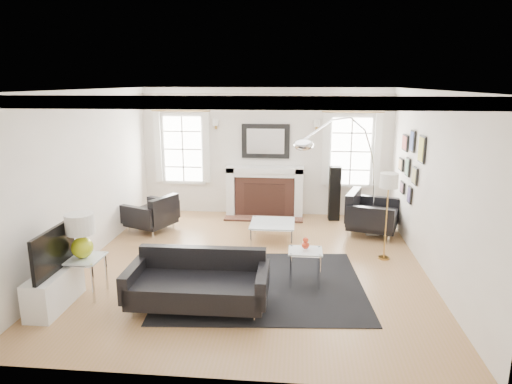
# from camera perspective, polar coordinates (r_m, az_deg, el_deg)

# --- Properties ---
(floor) EXTENTS (6.00, 6.00, 0.00)m
(floor) POSITION_cam_1_polar(r_m,az_deg,el_deg) (7.59, -0.52, -8.97)
(floor) COLOR #A07643
(floor) RESTS_ON ground
(back_wall) EXTENTS (5.50, 0.04, 2.80)m
(back_wall) POSITION_cam_1_polar(r_m,az_deg,el_deg) (10.11, 1.22, 5.00)
(back_wall) COLOR white
(back_wall) RESTS_ON floor
(front_wall) EXTENTS (5.50, 0.04, 2.80)m
(front_wall) POSITION_cam_1_polar(r_m,az_deg,el_deg) (4.32, -4.69, -7.03)
(front_wall) COLOR white
(front_wall) RESTS_ON floor
(left_wall) EXTENTS (0.04, 6.00, 2.80)m
(left_wall) POSITION_cam_1_polar(r_m,az_deg,el_deg) (7.94, -20.71, 1.71)
(left_wall) COLOR white
(left_wall) RESTS_ON floor
(right_wall) EXTENTS (0.04, 6.00, 2.80)m
(right_wall) POSITION_cam_1_polar(r_m,az_deg,el_deg) (7.42, 21.10, 0.89)
(right_wall) COLOR white
(right_wall) RESTS_ON floor
(ceiling) EXTENTS (5.50, 6.00, 0.02)m
(ceiling) POSITION_cam_1_polar(r_m,az_deg,el_deg) (7.01, -0.57, 12.66)
(ceiling) COLOR white
(ceiling) RESTS_ON back_wall
(crown_molding) EXTENTS (5.50, 6.00, 0.12)m
(crown_molding) POSITION_cam_1_polar(r_m,az_deg,el_deg) (7.01, -0.57, 12.17)
(crown_molding) COLOR white
(crown_molding) RESTS_ON back_wall
(fireplace) EXTENTS (1.70, 0.69, 1.11)m
(fireplace) POSITION_cam_1_polar(r_m,az_deg,el_deg) (10.07, 1.11, -0.01)
(fireplace) COLOR white
(fireplace) RESTS_ON floor
(mantel_mirror) EXTENTS (1.05, 0.07, 0.75)m
(mantel_mirror) POSITION_cam_1_polar(r_m,az_deg,el_deg) (10.03, 1.21, 6.37)
(mantel_mirror) COLOR black
(mantel_mirror) RESTS_ON back_wall
(window_left) EXTENTS (1.24, 0.15, 1.62)m
(window_left) POSITION_cam_1_polar(r_m,az_deg,el_deg) (10.35, -9.11, 5.36)
(window_left) COLOR white
(window_left) RESTS_ON back_wall
(window_right) EXTENTS (1.24, 0.15, 1.62)m
(window_right) POSITION_cam_1_polar(r_m,az_deg,el_deg) (10.09, 11.78, 5.03)
(window_right) COLOR white
(window_right) RESTS_ON back_wall
(gallery_wall) EXTENTS (0.04, 1.73, 1.29)m
(gallery_wall) POSITION_cam_1_polar(r_m,az_deg,el_deg) (8.62, 18.72, 3.66)
(gallery_wall) COLOR black
(gallery_wall) RESTS_ON right_wall
(tv_unit) EXTENTS (0.35, 1.00, 1.09)m
(tv_unit) POSITION_cam_1_polar(r_m,az_deg,el_deg) (6.68, -23.90, -10.45)
(tv_unit) COLOR white
(tv_unit) RESTS_ON floor
(area_rug) EXTENTS (3.13, 2.68, 0.01)m
(area_rug) POSITION_cam_1_polar(r_m,az_deg,el_deg) (6.87, 0.71, -11.45)
(area_rug) COLOR black
(area_rug) RESTS_ON floor
(sofa) EXTENTS (1.85, 0.86, 0.60)m
(sofa) POSITION_cam_1_polar(r_m,az_deg,el_deg) (6.18, -7.18, -11.27)
(sofa) COLOR black
(sofa) RESTS_ON floor
(armchair_left) EXTENTS (1.08, 1.13, 0.60)m
(armchair_left) POSITION_cam_1_polar(r_m,az_deg,el_deg) (9.34, -12.73, -2.75)
(armchair_left) COLOR black
(armchair_left) RESTS_ON floor
(armchair_right) EXTENTS (1.16, 1.23, 0.69)m
(armchair_right) POSITION_cam_1_polar(r_m,az_deg,el_deg) (9.20, 13.99, -2.78)
(armchair_right) COLOR black
(armchair_right) RESTS_ON floor
(coffee_table) EXTENTS (0.81, 0.81, 0.36)m
(coffee_table) POSITION_cam_1_polar(r_m,az_deg,el_deg) (8.52, 2.07, -4.05)
(coffee_table) COLOR silver
(coffee_table) RESTS_ON floor
(side_table_left) EXTENTS (0.51, 0.51, 0.56)m
(side_table_left) POSITION_cam_1_polar(r_m,az_deg,el_deg) (6.81, -20.72, -8.51)
(side_table_left) COLOR silver
(side_table_left) RESTS_ON floor
(nesting_table) EXTENTS (0.49, 0.41, 0.54)m
(nesting_table) POSITION_cam_1_polar(r_m,az_deg,el_deg) (6.75, 6.17, -8.17)
(nesting_table) COLOR silver
(nesting_table) RESTS_ON floor
(gourd_lamp) EXTENTS (0.39, 0.39, 0.63)m
(gourd_lamp) POSITION_cam_1_polar(r_m,az_deg,el_deg) (6.66, -21.06, -4.77)
(gourd_lamp) COLOR #B7C718
(gourd_lamp) RESTS_ON side_table_left
(orange_vase) EXTENTS (0.11, 0.11, 0.18)m
(orange_vase) POSITION_cam_1_polar(r_m,az_deg,el_deg) (6.67, 6.21, -6.47)
(orange_vase) COLOR red
(orange_vase) RESTS_ON nesting_table
(arc_floor_lamp) EXTENTS (1.69, 1.57, 2.40)m
(arc_floor_lamp) POSITION_cam_1_polar(r_m,az_deg,el_deg) (8.39, 10.59, 2.24)
(arc_floor_lamp) COLOR silver
(arc_floor_lamp) RESTS_ON floor
(stick_floor_lamp) EXTENTS (0.30, 0.30, 1.48)m
(stick_floor_lamp) POSITION_cam_1_polar(r_m,az_deg,el_deg) (7.73, 16.25, 0.83)
(stick_floor_lamp) COLOR #B0863D
(stick_floor_lamp) RESTS_ON floor
(speaker_tower) EXTENTS (0.25, 0.25, 1.17)m
(speaker_tower) POSITION_cam_1_polar(r_m,az_deg,el_deg) (9.93, 9.78, -0.17)
(speaker_tower) COLOR black
(speaker_tower) RESTS_ON floor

